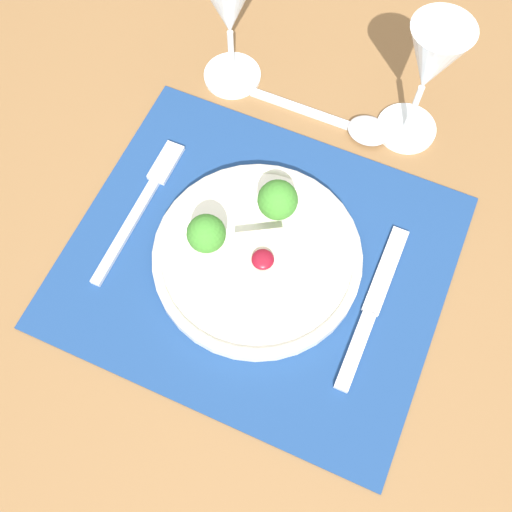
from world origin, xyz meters
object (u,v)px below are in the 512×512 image
Objects in this scene: dinner_plate at (255,255)px; spoon at (355,126)px; fork at (144,200)px; knife at (368,316)px; wine_glass_near at (430,66)px; wine_glass_far at (229,9)px.

dinner_plate reaches higher than spoon.
knife reaches higher than fork.
spoon is 1.09× the size of wine_glass_near.
wine_glass_near is at bearing 41.71° from fork.
dinner_plate is at bearing -102.49° from spoon.
fork is 1.18× the size of wine_glass_near.
fork is 0.25m from wine_glass_far.
wine_glass_far is (-0.29, 0.25, 0.11)m from knife.
wine_glass_far is at bearing -177.18° from wine_glass_near.
wine_glass_far is at bearing 85.41° from fork.
wine_glass_far reaches higher than dinner_plate.
wine_glass_far is (0.02, 0.22, 0.11)m from fork.
dinner_plate is 1.17× the size of knife.
fork is 1.00× the size of knife.
fork is 0.30m from knife.
wine_glass_far reaches higher than knife.
knife is 0.26m from spoon.
spoon is 0.13m from wine_glass_near.
dinner_plate is at bearing -112.64° from wine_glass_near.
fork is at bearing -94.57° from wine_glass_far.
spoon is at bearing -4.65° from wine_glass_far.
dinner_plate is 0.23m from spoon.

